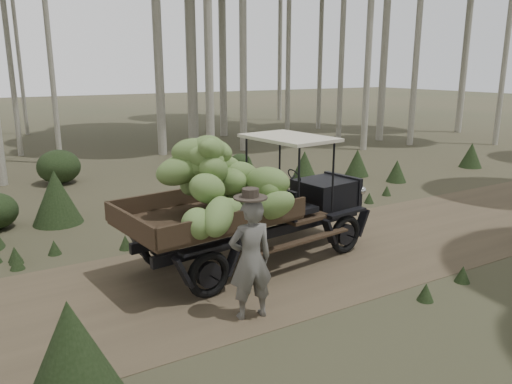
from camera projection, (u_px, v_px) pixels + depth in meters
ground at (314, 256)px, 9.88m from camera, size 120.00×120.00×0.00m
dirt_track at (314, 256)px, 9.88m from camera, size 70.00×4.00×0.01m
banana_truck at (239, 190)px, 9.01m from camera, size 5.30×2.81×2.60m
farmer at (251, 258)px, 7.28m from camera, size 0.73×0.56×1.99m
undergrowth at (244, 242)px, 9.13m from camera, size 22.24×20.39×1.39m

